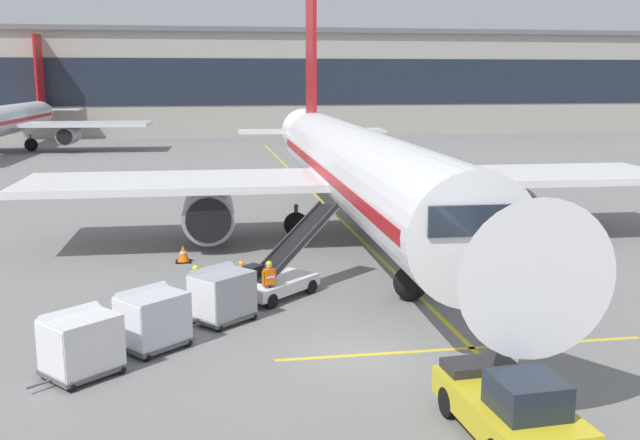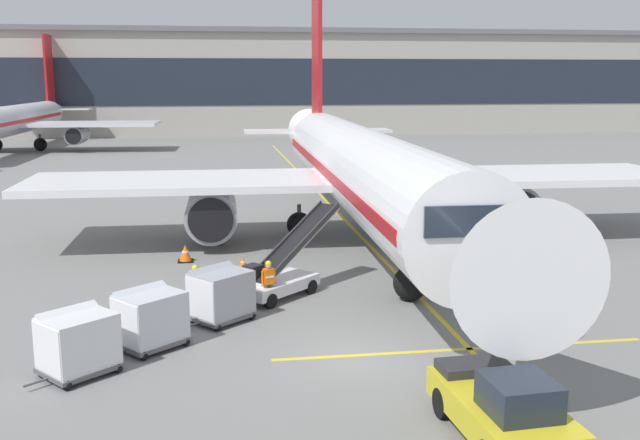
{
  "view_description": "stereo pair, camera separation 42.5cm",
  "coord_description": "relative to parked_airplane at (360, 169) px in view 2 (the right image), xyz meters",
  "views": [
    {
      "loc": [
        -4.72,
        -20.53,
        8.41
      ],
      "look_at": [
        -0.13,
        6.76,
        2.98
      ],
      "focal_mm": 41.18,
      "sensor_mm": 36.0,
      "label": 1
    },
    {
      "loc": [
        -4.3,
        -20.59,
        8.41
      ],
      "look_at": [
        -0.13,
        6.76,
        2.98
      ],
      "focal_mm": 41.18,
      "sensor_mm": 36.0,
      "label": 2
    }
  ],
  "objects": [
    {
      "name": "apron_guidance_line_lead_in",
      "position": [
        0.23,
        -0.77,
        -3.7
      ],
      "size": [
        0.2,
        110.0,
        0.01
      ],
      "color": "yellow",
      "rests_on": "ground"
    },
    {
      "name": "terminal_building",
      "position": [
        9.84,
        79.98,
        3.88
      ],
      "size": [
        143.55,
        21.93,
        15.28
      ],
      "color": "#A8A399",
      "rests_on": "ground"
    },
    {
      "name": "ground_crew_by_loader",
      "position": [
        -7.67,
        -12.68,
        -2.71
      ],
      "size": [
        0.57,
        0.28,
        1.74
      ],
      "color": "black",
      "rests_on": "ground"
    },
    {
      "name": "safety_cone_wingtip",
      "position": [
        -8.9,
        -3.53,
        -3.32
      ],
      "size": [
        0.71,
        0.71,
        0.8
      ],
      "color": "black",
      "rests_on": "ground"
    },
    {
      "name": "distant_airplane",
      "position": [
        -29.35,
        50.63,
        -0.2
      ],
      "size": [
        32.21,
        40.89,
        13.92
      ],
      "color": "silver",
      "rests_on": "ground"
    },
    {
      "name": "safety_cone_engine_keepout",
      "position": [
        -6.33,
        -5.44,
        -3.4
      ],
      "size": [
        0.54,
        0.54,
        0.62
      ],
      "color": "black",
      "rests_on": "ground"
    },
    {
      "name": "safety_cone_nose_mark",
      "position": [
        -7.48,
        -0.14,
        -3.34
      ],
      "size": [
        0.67,
        0.67,
        0.75
      ],
      "color": "black",
      "rests_on": "ground"
    },
    {
      "name": "belt_loader",
      "position": [
        -5.08,
        -9.54,
        -2.8
      ],
      "size": [
        4.62,
        4.44,
        3.32
      ],
      "color": "silver",
      "rests_on": "ground"
    },
    {
      "name": "ground_crew_by_carts",
      "position": [
        -5.65,
        -10.81,
        -2.71
      ],
      "size": [
        0.54,
        0.36,
        1.74
      ],
      "color": "#514C42",
      "rests_on": "ground"
    },
    {
      "name": "baggage_cart_third",
      "position": [
        -11.57,
        -16.37,
        -2.71
      ],
      "size": [
        2.61,
        2.51,
        1.91
      ],
      "color": "#515156",
      "rests_on": "ground"
    },
    {
      "name": "baggage_cart_second",
      "position": [
        -9.69,
        -14.49,
        -2.71
      ],
      "size": [
        2.61,
        2.51,
        1.91
      ],
      "color": "#515156",
      "rests_on": "ground"
    },
    {
      "name": "ground_plane",
      "position": [
        -3.41,
        -16.41,
        -3.7
      ],
      "size": [
        600.0,
        600.0,
        0.0
      ],
      "primitive_type": "plane",
      "color": "slate"
    },
    {
      "name": "baggage_cart_lead",
      "position": [
        -7.45,
        -12.24,
        -2.71
      ],
      "size": [
        2.61,
        2.51,
        1.91
      ],
      "color": "#515156",
      "rests_on": "ground"
    },
    {
      "name": "apron_guidance_line_stop_bar",
      "position": [
        -0.02,
        -16.14,
        -3.7
      ],
      "size": [
        12.0,
        0.2,
        0.01
      ],
      "color": "yellow",
      "rests_on": "ground"
    },
    {
      "name": "ground_crew_marshaller",
      "position": [
        -8.31,
        -11.02,
        -2.71
      ],
      "size": [
        0.46,
        0.43,
        1.74
      ],
      "color": "#333847",
      "rests_on": "ground"
    },
    {
      "name": "parked_airplane",
      "position": [
        0.0,
        0.0,
        0.0
      ],
      "size": [
        33.78,
        44.39,
        14.73
      ],
      "color": "white",
      "rests_on": "ground"
    },
    {
      "name": "pushback_tug",
      "position": [
        -1.07,
        -21.91,
        -2.88
      ],
      "size": [
        2.37,
        4.52,
        1.83
      ],
      "color": "gold",
      "rests_on": "ground"
    }
  ]
}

